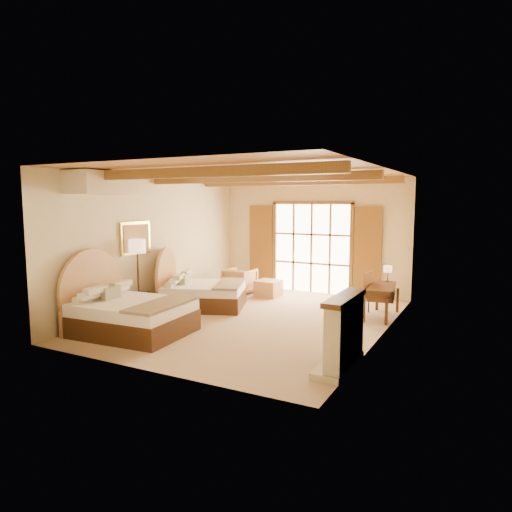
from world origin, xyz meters
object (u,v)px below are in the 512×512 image
Objects in this scene: desk at (382,300)px; bed_far at (198,291)px; nightstand at (136,305)px; armchair at (240,281)px; bed_near at (126,311)px.

bed_far is at bearing -174.37° from desk.
bed_far is 1.75× the size of desk.
nightstand is (-0.68, -1.44, -0.12)m from bed_far.
nightstand is at bearing 79.08° from armchair.
nightstand is (-0.69, 1.06, -0.16)m from bed_near.
bed_far reaches higher than nightstand.
bed_far reaches higher than desk.
armchair is 0.56× the size of desk.
nightstand is at bearing 119.43° from bed_near.
desk is (4.11, -0.81, 0.03)m from armchair.
bed_near is 5.53m from desk.
bed_far is at bearing 89.18° from armchair.
bed_near is 4.39m from armchair.
desk is at bearing 171.36° from armchair.
bed_near reaches higher than nightstand.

